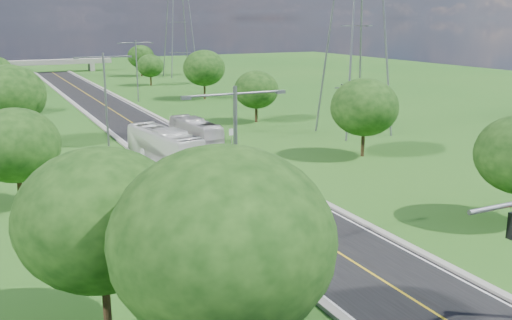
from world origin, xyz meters
The scene contains 22 objects.
ground centered at (0.00, 60.00, 0.00)m, with size 260.00×260.00×0.00m, color #225A19.
road centered at (0.00, 66.00, 0.03)m, with size 8.00×150.00×0.06m, color black.
curb_left centered at (-4.25, 66.00, 0.11)m, with size 0.50×150.00×0.22m, color gray.
curb_right centered at (4.25, 66.00, 0.11)m, with size 0.50×150.00×0.22m, color gray.
speed_limit_sign centered at (5.20, 37.98, 1.60)m, with size 0.55×0.09×2.40m.
overpass centered at (0.00, 140.00, 2.41)m, with size 30.00×3.00×3.20m.
streetlight_near_left centered at (-6.00, 12.00, 5.94)m, with size 5.90×0.25×10.00m.
streetlight_mid_left centered at (-6.00, 45.00, 5.94)m, with size 5.90×0.25×10.00m.
streetlight_far_right centered at (6.00, 78.00, 5.94)m, with size 5.90×0.25×10.00m.
power_tower_near centered at (22.00, 40.00, 14.01)m, with size 9.00×6.40×28.00m.
power_tower_far centered at (26.00, 115.00, 14.01)m, with size 9.00×6.40×28.00m.
tree_la centered at (-14.00, 8.00, 5.27)m, with size 7.14×7.14×8.30m.
tree_lb centered at (-16.00, 28.00, 4.64)m, with size 6.30×6.30×7.33m.
tree_lc centered at (-15.00, 50.00, 5.58)m, with size 7.56×7.56×8.79m.
tree_lf centered at (-11.00, 2.00, 5.89)m, with size 7.98×7.98×9.28m.
tree_rb centered at (16.00, 30.00, 4.95)m, with size 6.72×6.72×7.82m.
tree_rc centered at (15.00, 52.00, 4.33)m, with size 5.88×5.88×6.84m.
tree_rd centered at (17.00, 76.00, 5.27)m, with size 7.14×7.14×8.30m.
tree_re centered at (14.50, 100.00, 4.02)m, with size 5.46×5.46×6.35m.
tree_rf centered at (18.00, 120.00, 4.64)m, with size 6.30×6.30×7.33m.
bus_outbound centered at (3.04, 42.89, 1.41)m, with size 2.27×9.72×2.71m, color silver.
bus_inbound centered at (-2.46, 36.46, 1.68)m, with size 2.72×11.62×3.24m, color white.
Camera 1 is at (-18.14, -15.09, 13.42)m, focal length 40.00 mm.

